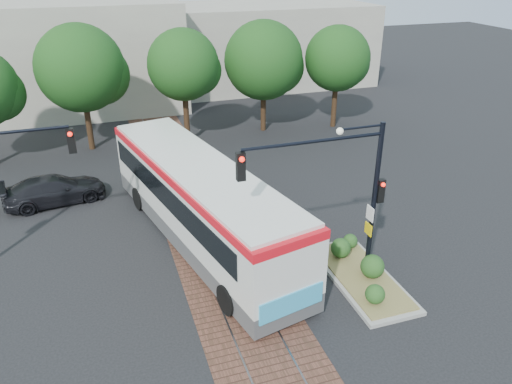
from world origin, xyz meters
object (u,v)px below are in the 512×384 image
city_bus (200,199)px  traffic_island (361,271)px  signal_pole_main (345,183)px  parked_car (54,190)px

city_bus → traffic_island: (5.17, -4.67, -1.67)m
signal_pole_main → traffic_island: bearing=-5.4°
city_bus → traffic_island: size_ratio=2.64×
signal_pole_main → parked_car: (-10.33, 10.39, -3.45)m
city_bus → parked_car: bearing=123.7°
traffic_island → signal_pole_main: size_ratio=0.87×
city_bus → traffic_island: city_bus is taller
traffic_island → parked_car: (-11.29, 10.48, 0.37)m
parked_car → signal_pole_main: bearing=-144.8°
signal_pole_main → city_bus: bearing=132.6°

